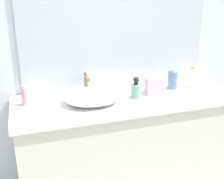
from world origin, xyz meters
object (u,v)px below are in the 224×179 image
at_px(soap_dispenser, 136,89).
at_px(tissue_box, 155,84).
at_px(sink_basin, 93,96).
at_px(spray_can, 25,96).
at_px(lotion_bottle, 192,78).
at_px(perfume_bottle, 173,80).

xyz_separation_m(soap_dispenser, tissue_box, (0.17, 0.04, 0.01)).
distance_m(sink_basin, spray_can, 0.46).
bearing_deg(lotion_bottle, perfume_bottle, 167.90).
relative_size(sink_basin, perfume_bottle, 2.51).
height_order(sink_basin, lotion_bottle, lotion_bottle).
bearing_deg(sink_basin, perfume_bottle, 7.68).
xyz_separation_m(sink_basin, perfume_bottle, (0.69, 0.09, 0.03)).
distance_m(sink_basin, tissue_box, 0.50).
relative_size(sink_basin, spray_can, 2.91).
relative_size(sink_basin, soap_dispenser, 2.56).
height_order(lotion_bottle, spray_can, lotion_bottle).
xyz_separation_m(perfume_bottle, tissue_box, (-0.19, -0.06, -0.00)).
height_order(spray_can, tissue_box, tissue_box).
height_order(sink_basin, spray_can, spray_can).
bearing_deg(tissue_box, soap_dispenser, -168.05).
bearing_deg(soap_dispenser, sink_basin, 178.65).
xyz_separation_m(spray_can, tissue_box, (0.95, -0.07, 0.01)).
height_order(lotion_bottle, tissue_box, lotion_bottle).
bearing_deg(perfume_bottle, sink_basin, -172.32).
relative_size(perfume_bottle, spray_can, 1.16).
bearing_deg(perfume_bottle, soap_dispenser, -164.46).
height_order(perfume_bottle, tissue_box, tissue_box).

